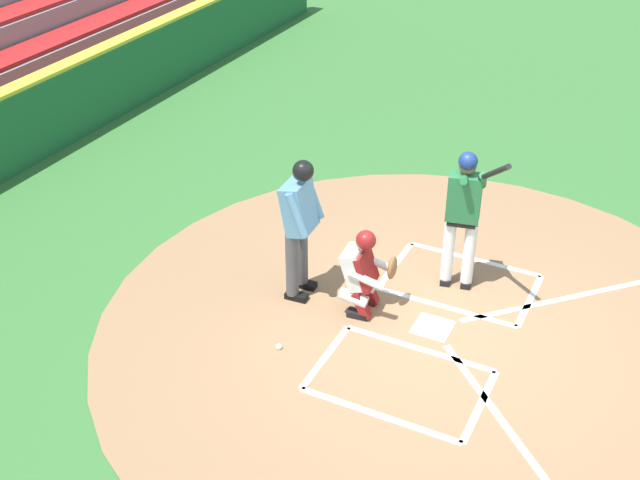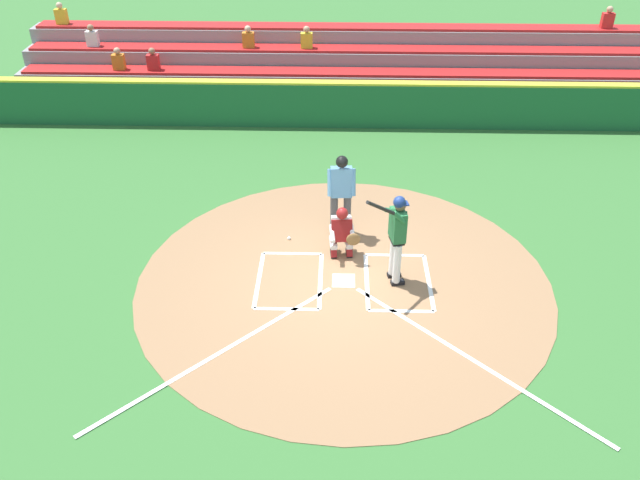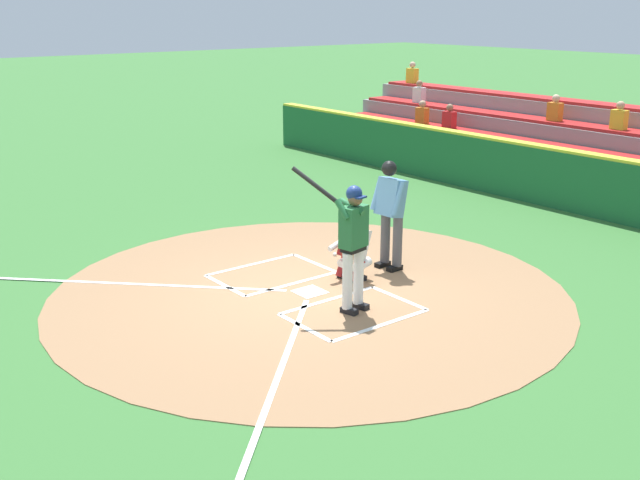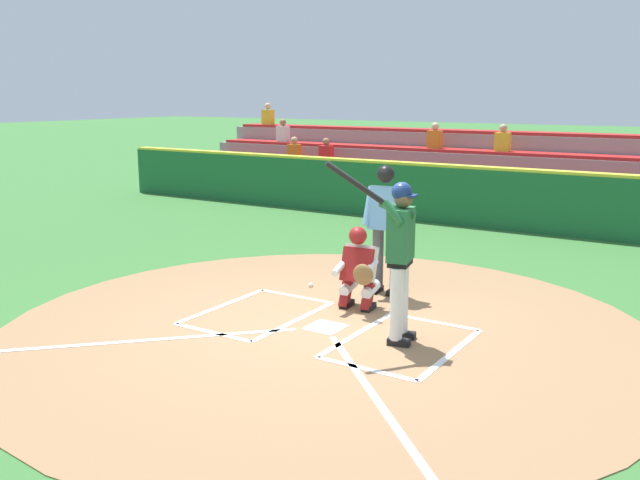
# 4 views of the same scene
# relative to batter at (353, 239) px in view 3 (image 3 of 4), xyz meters

# --- Properties ---
(ground_plane) EXTENTS (120.00, 120.00, 0.00)m
(ground_plane) POSITION_rel_batter_xyz_m (0.97, 0.03, -1.10)
(ground_plane) COLOR #387033
(dirt_circle) EXTENTS (8.00, 8.00, 0.01)m
(dirt_circle) POSITION_rel_batter_xyz_m (0.97, 0.03, -1.09)
(dirt_circle) COLOR #99704C
(dirt_circle) RESTS_ON ground
(home_plate_and_chalk) EXTENTS (7.93, 4.91, 0.01)m
(home_plate_and_chalk) POSITION_rel_batter_xyz_m (0.97, 0.91, -1.08)
(home_plate_and_chalk) COLOR white
(home_plate_and_chalk) RESTS_ON dirt_circle
(batter) EXTENTS (0.85, 0.87, 2.13)m
(batter) POSITION_rel_batter_xyz_m (0.00, 0.00, 0.00)
(batter) COLOR white
(batter) RESTS_ON ground
(catcher) EXTENTS (0.63, 0.61, 1.13)m
(catcher) POSITION_rel_batter_xyz_m (1.00, -0.86, -0.51)
(catcher) COLOR black
(catcher) RESTS_ON ground
(plate_umpire) EXTENTS (0.60, 0.43, 1.86)m
(plate_umpire) POSITION_rel_batter_xyz_m (1.03, -1.70, -0.02)
(plate_umpire) COLOR #4C4C51
(plate_umpire) RESTS_ON ground
(baseball) EXTENTS (0.07, 0.07, 0.07)m
(baseball) POSITION_rel_batter_xyz_m (2.12, -1.41, -1.06)
(baseball) COLOR white
(baseball) RESTS_ON ground
(backstop_wall) EXTENTS (22.00, 0.36, 1.31)m
(backstop_wall) POSITION_rel_batter_xyz_m (0.97, -7.47, -0.45)
(backstop_wall) COLOR #1E6033
(backstop_wall) RESTS_ON ground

